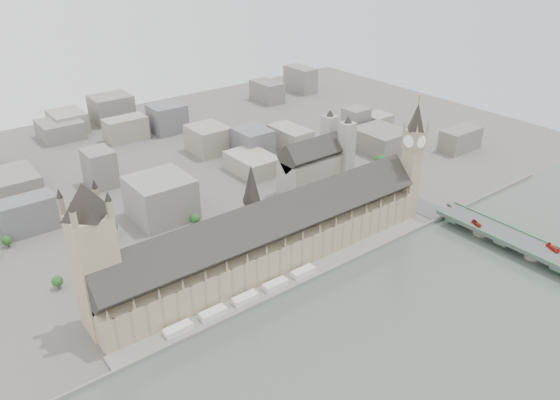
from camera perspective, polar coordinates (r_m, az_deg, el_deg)
ground at (r=393.47m, az=0.62°, el=-8.03°), size 900.00×900.00×0.00m
embankment_wall at (r=383.17m, az=2.04°, el=-8.87°), size 600.00×1.50×3.00m
river_terrace at (r=388.14m, az=1.32°, el=-8.41°), size 270.00×15.00×2.00m
terrace_tents at (r=367.56m, az=-3.65°, el=-10.21°), size 118.00×7.00×4.00m
palace_of_westminster at (r=394.13m, az=-1.14°, el=-4.03°), size 265.00×40.73×55.44m
elizabeth_tower at (r=458.67m, az=13.71°, el=4.78°), size 17.00×17.00×107.50m
victoria_tower at (r=335.45m, az=-18.87°, el=-5.23°), size 30.00×30.00×100.00m
central_tower at (r=376.52m, az=-2.98°, el=0.48°), size 13.00×13.00×48.00m
westminster_bridge at (r=455.44m, az=24.17°, el=-4.61°), size 25.00×325.00×10.25m
westminster_abbey at (r=507.64m, az=3.80°, el=3.68°), size 68.00×36.00×64.00m
city_skyline_inland at (r=574.29m, az=-14.79°, el=5.01°), size 720.00×360.00×38.00m
park_trees at (r=425.84m, az=-5.46°, el=-3.97°), size 110.00×30.00×15.00m
red_bus_north at (r=462.77m, az=19.84°, el=-2.32°), size 5.42×9.95×2.72m
red_bus_south at (r=451.20m, az=26.62°, el=-4.48°), size 6.91×11.74×3.22m
car_approach at (r=485.70m, az=17.26°, el=-0.55°), size 3.14×5.22×1.42m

